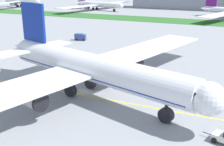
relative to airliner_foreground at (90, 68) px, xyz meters
name	(u,v)px	position (x,y,z in m)	size (l,w,h in m)	color
ground_plane	(84,91)	(-2.47, 1.79, -6.38)	(600.00, 600.00, 0.00)	gray
apron_taxi_line	(79,95)	(-2.47, -0.58, -6.38)	(280.00, 0.36, 0.01)	yellow
grass_median_strip	(182,21)	(-2.47, 122.07, -6.33)	(320.00, 24.00, 0.10)	#2D6628
airliner_foreground	(90,68)	(0.00, 0.00, 0.00)	(55.96, 90.25, 18.79)	white
ground_crew_marshaller_front	(22,92)	(-13.31, -6.32, -5.38)	(0.54, 0.40, 1.65)	black
service_truck_baggage_loader	(80,37)	(-30.87, 50.04, -4.87)	(4.90, 3.18, 2.74)	#33478C
parked_airliner_far_left	(21,1)	(-147.54, 151.05, -0.73)	(38.50, 58.33, 16.70)	white
parked_airliner_far_centre	(97,4)	(-76.63, 157.83, -1.87)	(48.45, 80.02, 13.28)	white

